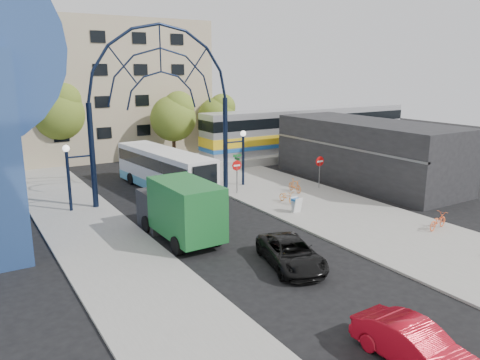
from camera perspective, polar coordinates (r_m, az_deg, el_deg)
ground at (r=22.68m, az=5.08°, el=-10.29°), size 120.00×120.00×0.00m
sidewalk_east at (r=30.43m, az=12.73°, el=-4.20°), size 8.00×56.00×0.12m
plaza_west at (r=25.05m, az=-15.70°, el=-8.26°), size 5.00×50.00×0.12m
gateway_arch at (r=33.04m, az=-9.58°, el=12.30°), size 13.64×0.44×12.10m
stop_sign at (r=34.16m, az=-0.39°, el=1.41°), size 0.80×0.07×2.50m
do_not_enter_sign at (r=36.19m, az=9.70°, el=1.88°), size 0.76×0.07×2.48m
street_name_sign at (r=34.84m, az=-0.34°, el=1.88°), size 0.70×0.70×2.80m
sandwich_board at (r=30.11m, az=6.89°, el=-2.79°), size 0.55×0.61×0.99m
commercial_block_east at (r=39.54m, az=15.20°, el=3.34°), size 6.00×16.00×5.00m
apartment_block at (r=53.59m, az=-16.18°, el=10.66°), size 20.00×12.10×14.00m
train_platform at (r=51.20m, az=8.39°, el=3.50°), size 32.00×5.00×0.80m
train_car at (r=50.83m, az=8.49°, el=6.27°), size 25.10×3.05×4.20m
tree_north_a at (r=46.62m, az=-7.98°, el=7.76°), size 4.48×4.48×7.00m
tree_north_b at (r=47.44m, az=-21.24°, el=7.89°), size 5.12×5.12×8.00m
tree_north_c at (r=51.09m, az=-2.67°, el=7.99°), size 4.16×4.16×6.50m
city_bus at (r=35.88m, az=-9.20°, el=1.23°), size 3.57×11.53×3.12m
green_truck at (r=25.65m, az=-7.45°, el=-3.53°), size 2.70×6.70×3.35m
black_suv at (r=22.34m, az=6.24°, el=-8.86°), size 3.39×5.16×1.32m
red_sedan at (r=16.41m, az=20.55°, el=-18.35°), size 1.60×4.24×1.38m
bike_near_a at (r=32.26m, az=5.74°, el=-2.04°), size 0.60×1.60×0.83m
bike_near_b at (r=35.07m, az=6.70°, el=-0.67°), size 0.61×1.68×0.99m
bike_far_a at (r=29.18m, az=22.96°, el=-4.62°), size 1.90×0.96×0.95m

